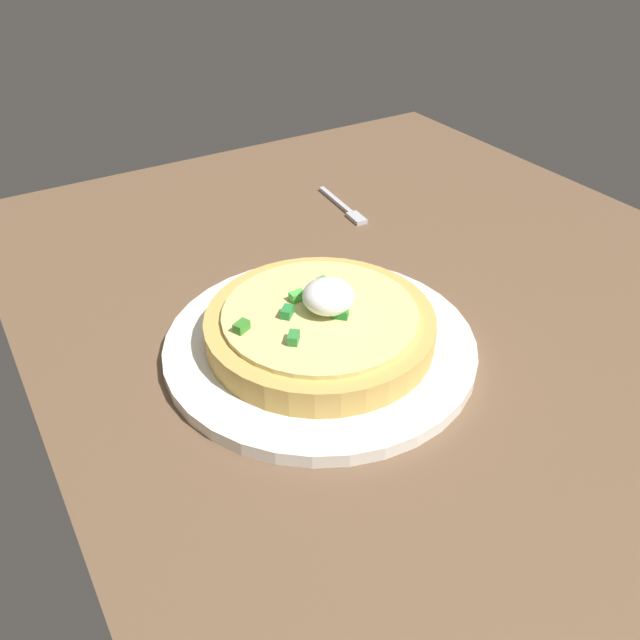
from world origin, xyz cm
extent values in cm
cube|color=brown|center=(0.00, 0.00, 1.18)|extent=(106.90, 70.25, 2.35)
cylinder|color=white|center=(-6.59, -12.27, 2.95)|extent=(26.62, 26.62, 1.19)
cylinder|color=tan|center=(-6.59, -12.27, 4.77)|extent=(19.39, 19.39, 2.45)
cylinder|color=#D9CE7C|center=(-6.59, -12.27, 6.22)|extent=(16.38, 16.38, 0.43)
ellipsoid|color=white|center=(-6.44, -11.57, 7.78)|extent=(4.32, 4.32, 2.70)
cube|color=#328437|center=(-4.13, -16.18, 6.83)|extent=(1.49, 1.44, 0.80)
cube|color=#268238|center=(-7.43, -14.91, 6.83)|extent=(1.46, 1.48, 0.80)
cube|color=#24842E|center=(-5.00, -11.30, 6.83)|extent=(1.48, 1.47, 0.80)
cube|color=green|center=(-9.56, -10.00, 6.83)|extent=(1.37, 0.95, 0.80)
cube|color=green|center=(-9.02, -13.05, 6.83)|extent=(0.85, 1.31, 0.80)
cube|color=#37832A|center=(-7.55, -18.97, 6.83)|extent=(1.27, 1.50, 0.80)
cube|color=#B7B7BC|center=(-30.69, 4.75, 2.60)|extent=(7.94, 1.31, 0.50)
cube|color=#B7B7BC|center=(-25.35, 4.27, 2.60)|extent=(2.91, 1.65, 0.50)
camera|label=1|loc=(30.23, -34.82, 36.70)|focal=35.74mm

